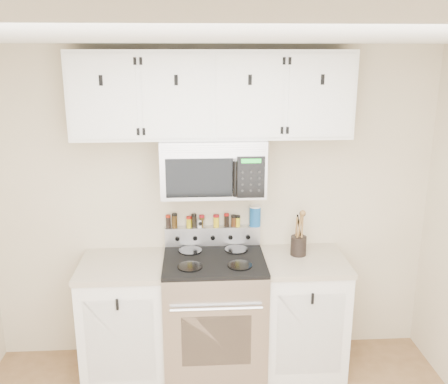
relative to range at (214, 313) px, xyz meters
name	(u,v)px	position (x,y,z in m)	size (l,w,h in m)	color
back_wall	(212,207)	(0.00, 0.32, 0.76)	(3.50, 0.01, 2.50)	tan
ceiling	(228,40)	(0.00, -1.43, 2.01)	(3.50, 3.50, 0.01)	white
range	(214,313)	(0.00, 0.00, 0.00)	(0.76, 0.65, 1.10)	#B7B7BA
base_cabinet_left	(125,318)	(-0.69, 0.02, -0.03)	(0.64, 0.62, 0.92)	white
base_cabinet_right	(301,312)	(0.69, 0.02, -0.03)	(0.64, 0.62, 0.92)	white
microwave	(213,166)	(0.00, 0.13, 1.14)	(0.76, 0.44, 0.42)	#9E9EA3
upper_cabinets	(212,94)	(0.00, 0.15, 1.66)	(2.00, 0.35, 0.62)	white
utensil_crock	(299,244)	(0.66, 0.10, 0.52)	(0.12, 0.12, 0.35)	black
kitchen_timer	(200,223)	(-0.10, 0.28, 0.64)	(0.05, 0.04, 0.06)	silver
salt_canister	(255,216)	(0.34, 0.28, 0.70)	(0.09, 0.09, 0.17)	#16549A
spice_jar_0	(168,221)	(-0.35, 0.28, 0.67)	(0.04, 0.04, 0.10)	black
spice_jar_1	(175,220)	(-0.30, 0.28, 0.67)	(0.04, 0.04, 0.12)	#38250D
spice_jar_2	(189,222)	(-0.19, 0.28, 0.66)	(0.04, 0.04, 0.09)	gold
spice_jar_3	(194,221)	(-0.15, 0.28, 0.67)	(0.04, 0.04, 0.11)	black
spice_jar_4	(202,221)	(-0.08, 0.28, 0.66)	(0.04, 0.04, 0.10)	#3B2B0E
spice_jar_5	(216,221)	(0.03, 0.28, 0.66)	(0.05, 0.05, 0.10)	gold
spice_jar_6	(227,220)	(0.11, 0.28, 0.67)	(0.04, 0.04, 0.11)	black
spice_jar_7	(234,221)	(0.17, 0.28, 0.66)	(0.05, 0.05, 0.09)	#462510
spice_jar_8	(238,221)	(0.20, 0.28, 0.66)	(0.04, 0.04, 0.09)	gold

